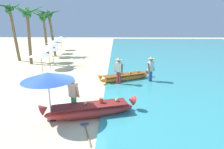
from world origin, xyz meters
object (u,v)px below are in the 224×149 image
boat_orange_midground (125,77)px  patio_umbrella_large (48,77)px  paddle (86,130)px  palm_tree_far_behind (28,16)px  person_tourist_customer (73,94)px  person_vendor_assistant (151,68)px  boat_red_foreground (90,110)px  palm_tree_mid_cluster (43,19)px  palm_tree_tall_inland (10,13)px  palm_tree_leaning_seaward (49,18)px  person_vendor_hatted (119,69)px

boat_orange_midground → patio_umbrella_large: bearing=-120.7°
paddle → palm_tree_far_behind: bearing=120.5°
boat_orange_midground → person_tourist_customer: size_ratio=2.24×
person_vendor_assistant → paddle: person_vendor_assistant is taller
boat_orange_midground → person_vendor_assistant: bearing=-9.1°
boat_red_foreground → palm_tree_mid_cluster: (-7.05, 14.79, 3.89)m
person_vendor_assistant → patio_umbrella_large: patio_umbrella_large is taller
boat_red_foreground → palm_tree_tall_inland: bearing=127.7°
palm_tree_leaning_seaward → palm_tree_mid_cluster: palm_tree_leaning_seaward is taller
person_vendor_hatted → palm_tree_tall_inland: 13.42m
palm_tree_leaning_seaward → palm_tree_far_behind: (-0.40, -4.55, 0.13)m
patio_umbrella_large → palm_tree_tall_inland: palm_tree_tall_inland is taller
boat_red_foreground → palm_tree_tall_inland: size_ratio=0.70×
boat_red_foreground → person_vendor_hatted: size_ratio=2.26×
person_vendor_assistant → boat_orange_midground: bearing=170.9°
boat_orange_midground → palm_tree_far_behind: bearing=148.0°
person_vendor_hatted → paddle: (-1.26, -5.40, -1.01)m
patio_umbrella_large → person_tourist_customer: bearing=38.3°
person_vendor_assistant → patio_umbrella_large: (-4.93, -5.23, 0.87)m
palm_tree_tall_inland → palm_tree_leaning_seaward: 4.19m
palm_tree_tall_inland → palm_tree_mid_cluster: 3.63m
person_vendor_assistant → patio_umbrella_large: 7.23m
patio_umbrella_large → palm_tree_leaning_seaward: (-4.89, 15.40, 2.34)m
person_vendor_hatted → palm_tree_leaning_seaward: size_ratio=0.34×
person_vendor_assistant → boat_red_foreground: bearing=-124.4°
palm_tree_tall_inland → person_vendor_hatted: bearing=-36.1°
palm_tree_far_behind → person_vendor_assistant: bearing=-28.8°
person_vendor_hatted → palm_tree_mid_cluster: (-8.29, 10.50, 3.17)m
palm_tree_far_behind → paddle: (6.85, -11.61, -4.32)m
boat_red_foreground → paddle: boat_red_foreground is taller
palm_tree_tall_inland → palm_tree_mid_cluster: size_ratio=1.11×
person_tourist_customer → palm_tree_far_behind: palm_tree_far_behind is taller
person_vendor_hatted → paddle: 5.64m
palm_tree_tall_inland → palm_tree_leaning_seaward: (2.74, 3.15, -0.44)m
palm_tree_leaning_seaward → boat_red_foreground: bearing=-66.8°
person_tourist_customer → palm_tree_tall_inland: (-8.44, 11.60, 3.73)m
boat_orange_midground → person_vendor_hatted: person_vendor_hatted is taller
person_tourist_customer → palm_tree_far_behind: bearing=120.9°
person_tourist_customer → palm_tree_tall_inland: size_ratio=0.29×
boat_red_foreground → patio_umbrella_large: 2.25m
palm_tree_mid_cluster → palm_tree_far_behind: size_ratio=0.96×
palm_tree_tall_inland → palm_tree_far_behind: bearing=-31.1°
patio_umbrella_large → paddle: (1.56, -0.77, -1.85)m
person_tourist_customer → palm_tree_mid_cluster: palm_tree_mid_cluster is taller
patio_umbrella_large → palm_tree_leaning_seaward: 16.32m
palm_tree_tall_inland → palm_tree_far_behind: palm_tree_tall_inland is taller
boat_red_foreground → palm_tree_mid_cluster: bearing=115.5°
paddle → palm_tree_mid_cluster: bearing=113.9°
person_vendor_assistant → palm_tree_tall_inland: 14.84m
patio_umbrella_large → boat_red_foreground: bearing=12.2°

